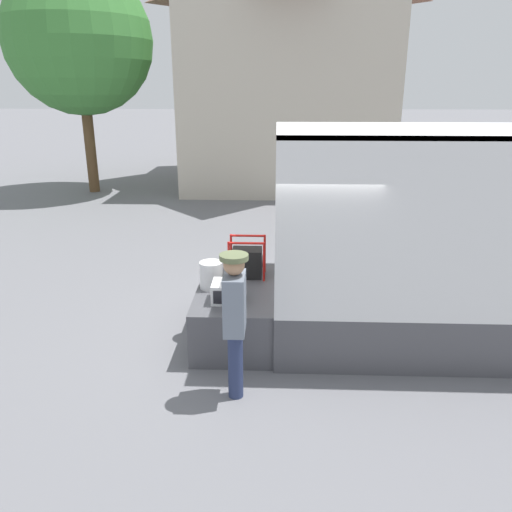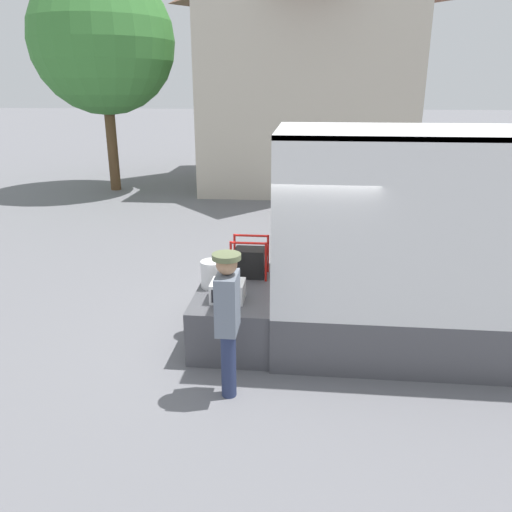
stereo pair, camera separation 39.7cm
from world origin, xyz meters
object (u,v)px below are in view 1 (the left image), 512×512
object	(u,v)px
microwave	(229,292)
orange_bucket	(211,275)
portable_generator	(248,262)
worker_person	(235,311)
street_tree	(79,41)

from	to	relation	value
microwave	orange_bucket	world-z (taller)	orange_bucket
microwave	portable_generator	world-z (taller)	portable_generator
worker_person	street_tree	bearing A→B (deg)	116.20
microwave	street_tree	xyz separation A→B (m)	(-5.86, 11.15, 4.08)
orange_bucket	street_tree	xyz separation A→B (m)	(-5.56, 10.69, 4.02)
orange_bucket	worker_person	distance (m)	1.64
worker_person	street_tree	xyz separation A→B (m)	(-6.03, 12.25, 3.86)
microwave	worker_person	xyz separation A→B (m)	(0.17, -1.11, 0.22)
microwave	orange_bucket	distance (m)	0.55
portable_generator	orange_bucket	world-z (taller)	portable_generator
orange_bucket	microwave	bearing A→B (deg)	-56.88
worker_person	portable_generator	bearing A→B (deg)	88.91
portable_generator	worker_person	size ratio (longest dim) A/B	0.34
portable_generator	worker_person	distance (m)	2.07
orange_bucket	street_tree	size ratio (longest dim) A/B	0.05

